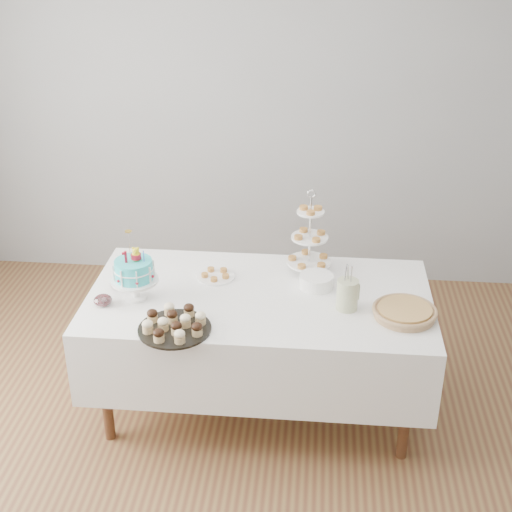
# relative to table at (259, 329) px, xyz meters

# --- Properties ---
(floor) EXTENTS (5.00, 5.00, 0.00)m
(floor) POSITION_rel_table_xyz_m (0.00, -0.30, -0.54)
(floor) COLOR brown
(floor) RESTS_ON ground
(walls) EXTENTS (5.04, 4.04, 2.70)m
(walls) POSITION_rel_table_xyz_m (0.00, -0.30, 0.81)
(walls) COLOR gray
(walls) RESTS_ON floor
(table) EXTENTS (1.92, 1.02, 0.77)m
(table) POSITION_rel_table_xyz_m (0.00, 0.00, 0.00)
(table) COLOR white
(table) RESTS_ON floor
(birthday_cake) EXTENTS (0.26, 0.26, 0.40)m
(birthday_cake) POSITION_rel_table_xyz_m (-0.68, -0.10, 0.34)
(birthday_cake) COLOR white
(birthday_cake) RESTS_ON table
(cupcake_tray) EXTENTS (0.38, 0.38, 0.09)m
(cupcake_tray) POSITION_rel_table_xyz_m (-0.40, -0.40, 0.27)
(cupcake_tray) COLOR black
(cupcake_tray) RESTS_ON table
(pie) EXTENTS (0.34, 0.34, 0.05)m
(pie) POSITION_rel_table_xyz_m (0.79, -0.16, 0.26)
(pie) COLOR tan
(pie) RESTS_ON table
(tiered_stand) EXTENTS (0.26, 0.26, 0.51)m
(tiered_stand) POSITION_rel_table_xyz_m (0.27, 0.32, 0.44)
(tiered_stand) COLOR silver
(tiered_stand) RESTS_ON table
(plate_stack) EXTENTS (0.19, 0.19, 0.08)m
(plate_stack) POSITION_rel_table_xyz_m (0.31, 0.12, 0.26)
(plate_stack) COLOR white
(plate_stack) RESTS_ON table
(pastry_plate) EXTENTS (0.22, 0.22, 0.03)m
(pastry_plate) POSITION_rel_table_xyz_m (-0.27, 0.18, 0.24)
(pastry_plate) COLOR white
(pastry_plate) RESTS_ON table
(jam_bowl_a) EXTENTS (0.10, 0.10, 0.06)m
(jam_bowl_a) POSITION_rel_table_xyz_m (-0.84, -0.19, 0.26)
(jam_bowl_a) COLOR silver
(jam_bowl_a) RESTS_ON table
(jam_bowl_b) EXTENTS (0.10, 0.10, 0.06)m
(jam_bowl_b) POSITION_rel_table_xyz_m (-0.80, 0.00, 0.26)
(jam_bowl_b) COLOR silver
(jam_bowl_b) RESTS_ON table
(utensil_pitcher) EXTENTS (0.12, 0.12, 0.26)m
(utensil_pitcher) POSITION_rel_table_xyz_m (0.48, -0.10, 0.32)
(utensil_pitcher) COLOR beige
(utensil_pitcher) RESTS_ON table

